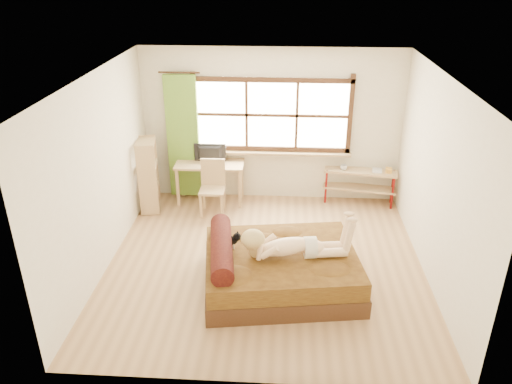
# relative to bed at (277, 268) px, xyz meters

# --- Properties ---
(floor) EXTENTS (4.50, 4.50, 0.00)m
(floor) POSITION_rel_bed_xyz_m (-0.19, 0.52, -0.27)
(floor) COLOR #9E754C
(floor) RESTS_ON ground
(ceiling) EXTENTS (4.50, 4.50, 0.00)m
(ceiling) POSITION_rel_bed_xyz_m (-0.19, 0.52, 2.43)
(ceiling) COLOR white
(ceiling) RESTS_ON wall_back
(wall_back) EXTENTS (4.50, 0.00, 4.50)m
(wall_back) POSITION_rel_bed_xyz_m (-0.19, 2.77, 1.08)
(wall_back) COLOR silver
(wall_back) RESTS_ON floor
(wall_front) EXTENTS (4.50, 0.00, 4.50)m
(wall_front) POSITION_rel_bed_xyz_m (-0.19, -1.73, 1.08)
(wall_front) COLOR silver
(wall_front) RESTS_ON floor
(wall_left) EXTENTS (0.00, 4.50, 4.50)m
(wall_left) POSITION_rel_bed_xyz_m (-2.44, 0.52, 1.08)
(wall_left) COLOR silver
(wall_left) RESTS_ON floor
(wall_right) EXTENTS (0.00, 4.50, 4.50)m
(wall_right) POSITION_rel_bed_xyz_m (2.06, 0.52, 1.08)
(wall_right) COLOR silver
(wall_right) RESTS_ON floor
(window) EXTENTS (2.80, 0.16, 1.46)m
(window) POSITION_rel_bed_xyz_m (-0.19, 2.74, 1.24)
(window) COLOR #FFEDBF
(window) RESTS_ON wall_back
(curtain) EXTENTS (0.55, 0.10, 2.20)m
(curtain) POSITION_rel_bed_xyz_m (-1.74, 2.65, 0.88)
(curtain) COLOR #5B7B21
(curtain) RESTS_ON wall_back
(bed) EXTENTS (2.21, 1.87, 0.76)m
(bed) POSITION_rel_bed_xyz_m (0.00, 0.00, 0.00)
(bed) COLOR #311E0E
(bed) RESTS_ON floor
(woman) EXTENTS (1.45, 0.60, 0.60)m
(woman) POSITION_rel_bed_xyz_m (0.20, -0.04, 0.53)
(woman) COLOR beige
(woman) RESTS_ON bed
(kitten) EXTENTS (0.32, 0.16, 0.24)m
(kitten) POSITION_rel_bed_xyz_m (-0.67, 0.11, 0.35)
(kitten) COLOR black
(kitten) RESTS_ON bed
(desk) EXTENTS (1.20, 0.56, 0.75)m
(desk) POSITION_rel_bed_xyz_m (-1.26, 2.47, 0.37)
(desk) COLOR tan
(desk) RESTS_ON floor
(monitor) EXTENTS (0.56, 0.08, 0.32)m
(monitor) POSITION_rel_bed_xyz_m (-1.26, 2.52, 0.63)
(monitor) COLOR black
(monitor) RESTS_ON desk
(chair) EXTENTS (0.42, 0.42, 0.93)m
(chair) POSITION_rel_bed_xyz_m (-1.16, 2.11, 0.25)
(chair) COLOR tan
(chair) RESTS_ON floor
(pipe_shelf) EXTENTS (1.29, 0.51, 0.71)m
(pipe_shelf) POSITION_rel_bed_xyz_m (1.41, 2.59, 0.19)
(pipe_shelf) COLOR tan
(pipe_shelf) RESTS_ON floor
(cup) EXTENTS (0.13, 0.13, 0.09)m
(cup) POSITION_rel_bed_xyz_m (1.10, 2.59, 0.40)
(cup) COLOR gray
(cup) RESTS_ON pipe_shelf
(book) EXTENTS (0.20, 0.26, 0.02)m
(book) POSITION_rel_bed_xyz_m (1.60, 2.59, 0.37)
(book) COLOR gray
(book) RESTS_ON pipe_shelf
(bookshelf) EXTENTS (0.41, 0.60, 1.26)m
(bookshelf) POSITION_rel_bed_xyz_m (-2.27, 2.13, 0.37)
(bookshelf) COLOR tan
(bookshelf) RESTS_ON floor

